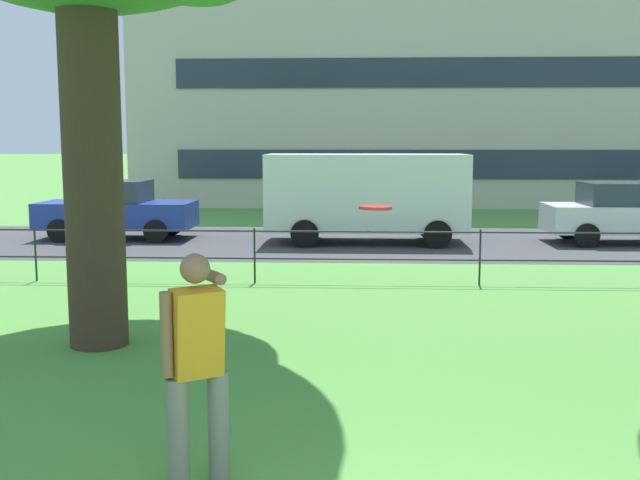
{
  "coord_description": "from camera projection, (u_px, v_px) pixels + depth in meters",
  "views": [
    {
      "loc": [
        -0.2,
        -3.2,
        2.55
      ],
      "look_at": [
        -0.65,
        6.07,
        1.33
      ],
      "focal_mm": 41.91,
      "sensor_mm": 36.0,
      "label": 1
    }
  ],
  "objects": [
    {
      "name": "person_thrower",
      "position": [
        196.0,
        361.0,
        5.48
      ],
      "size": [
        0.46,
        0.87,
        1.75
      ],
      "color": "slate",
      "rests_on": "ground"
    },
    {
      "name": "car_white_right",
      "position": [
        626.0,
        213.0,
        18.7
      ],
      "size": [
        4.01,
        1.82,
        1.54
      ],
      "color": "silver",
      "rests_on": "ground"
    },
    {
      "name": "apartment_building_background",
      "position": [
        438.0,
        41.0,
        33.13
      ],
      "size": [
        25.02,
        11.77,
        13.98
      ],
      "color": "beige",
      "rests_on": "ground"
    },
    {
      "name": "panel_van_far_left",
      "position": [
        367.0,
        193.0,
        18.81
      ],
      "size": [
        5.01,
        2.12,
        2.24
      ],
      "color": "white",
      "rests_on": "ground"
    },
    {
      "name": "car_blue_left",
      "position": [
        116.0,
        209.0,
        19.64
      ],
      "size": [
        4.0,
        1.82,
        1.54
      ],
      "color": "#233899",
      "rests_on": "ground"
    },
    {
      "name": "frisbee",
      "position": [
        375.0,
        208.0,
        6.0
      ],
      "size": [
        0.32,
        0.32,
        0.03
      ],
      "color": "red"
    },
    {
      "name": "park_fence",
      "position": [
        367.0,
        247.0,
        13.38
      ],
      "size": [
        36.47,
        0.04,
        1.0
      ],
      "color": "#232328",
      "rests_on": "ground"
    },
    {
      "name": "street_strip",
      "position": [
        363.0,
        243.0,
        18.96
      ],
      "size": [
        80.0,
        6.41,
        0.01
      ],
      "primitive_type": "cube",
      "color": "#424247",
      "rests_on": "ground"
    }
  ]
}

